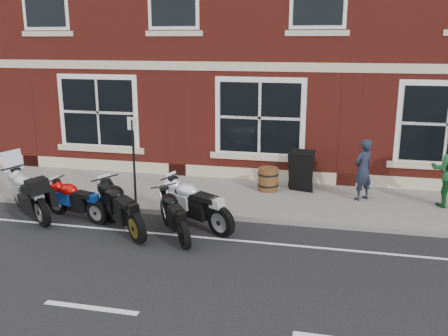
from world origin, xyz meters
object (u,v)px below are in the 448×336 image
Objects in this scene: moto_touring_silver at (30,191)px; moto_sport_silver at (195,202)px; moto_sport_red at (76,199)px; moto_naked_black at (175,212)px; parking_sign at (134,156)px; pedestrian_left at (363,170)px; a_board_sign at (301,171)px; barrel_planter at (268,179)px; moto_sport_black at (122,206)px.

moto_touring_silver is 4.06m from moto_sport_silver.
moto_touring_silver is 1.02× the size of moto_sport_red.
parking_sign is (-1.49, 1.35, 0.88)m from moto_naked_black.
moto_touring_silver is 8.25m from pedestrian_left.
barrel_planter is (-0.87, -0.20, -0.24)m from a_board_sign.
barrel_planter is at bearing 6.54° from moto_sport_silver.
moto_sport_black is 1.10× the size of pedestrian_left.
moto_naked_black is at bearing -82.23° from moto_sport_red.
moto_touring_silver is 2.60m from parking_sign.
a_board_sign is 1.74× the size of barrel_planter.
moto_sport_red is 7.15m from pedestrian_left.
moto_naked_black is 1.59× the size of a_board_sign.
parking_sign is (-3.03, -2.01, 0.96)m from barrel_planter.
pedestrian_left is at bearing -5.66° from barrel_planter.
moto_sport_black is 2.76× the size of barrel_planter.
moto_sport_silver is at bearing -25.81° from moto_sport_black.
barrel_planter is (1.26, 2.78, -0.15)m from moto_sport_silver.
moto_touring_silver is at bearing -25.27° from pedestrian_left.
a_board_sign is (6.19, 3.17, 0.05)m from moto_touring_silver.
moto_sport_red is at bearing -133.47° from a_board_sign.
moto_naked_black is at bearing -114.64° from barrel_planter.
moto_touring_silver reaches higher than barrel_planter.
a_board_sign is at bearing -2.47° from moto_sport_black.
moto_sport_silver is at bearing -48.72° from moto_touring_silver.
parking_sign is (1.14, 0.87, 0.91)m from moto_sport_red.
moto_naked_black is 1.11× the size of pedestrian_left.
moto_sport_red is 5.91m from a_board_sign.
moto_sport_red is at bearing -119.18° from parking_sign.
barrel_planter is at bearing -22.25° from moto_touring_silver.
moto_sport_silver is 3.21× the size of barrel_planter.
pedestrian_left is 5.79m from parking_sign.
parking_sign is (-5.49, -1.77, 0.49)m from pedestrian_left.
moto_sport_black reaches higher than moto_naked_black.
parking_sign is (-0.25, 1.35, 0.82)m from moto_sport_black.
parking_sign is at bearing -135.41° from a_board_sign.
moto_sport_red is 1.17× the size of pedestrian_left.
barrel_planter is (4.16, 2.88, -0.06)m from moto_sport_red.
parking_sign reaches higher than pedestrian_left.
moto_sport_silver is 1.84× the size of a_board_sign.
parking_sign reaches higher than moto_sport_silver.
moto_naked_black is 5.09m from pedestrian_left.
moto_naked_black is at bearing -19.07° from parking_sign.
pedestrian_left reaches higher than moto_sport_silver.
moto_sport_silver is 0.65m from moto_naked_black.
moto_sport_black is 1.63m from moto_sport_silver.
a_board_sign is at bearing 13.29° from barrel_planter.
moto_sport_black is at bearing 142.01° from moto_sport_silver.
moto_sport_black is at bearing -60.21° from moto_touring_silver.
moto_sport_silver is 4.52m from pedestrian_left.
a_board_sign is at bearing -4.54° from moto_sport_silver.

